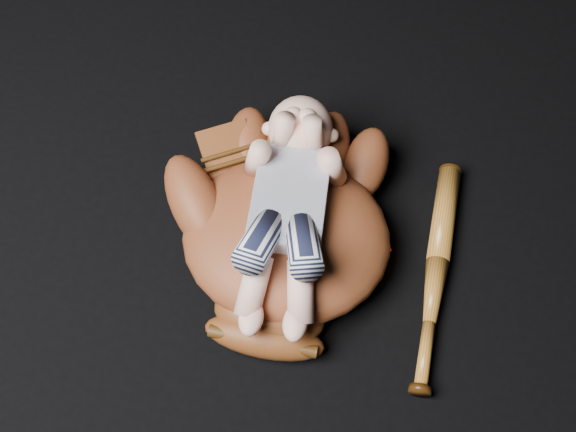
{
  "coord_description": "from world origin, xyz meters",
  "views": [
    {
      "loc": [
        0.16,
        -0.44,
        1.03
      ],
      "look_at": [
        0.08,
        0.11,
        0.08
      ],
      "focal_mm": 45.0,
      "sensor_mm": 36.0,
      "label": 1
    }
  ],
  "objects_px": {
    "baseball_glove": "(286,232)",
    "newborn_baby": "(287,213)",
    "baseball": "(366,248)",
    "baseball_bat": "(436,274)"
  },
  "relations": [
    {
      "from": "newborn_baby",
      "to": "baseball",
      "type": "bearing_deg",
      "value": 3.71
    },
    {
      "from": "newborn_baby",
      "to": "baseball",
      "type": "xyz_separation_m",
      "value": [
        0.12,
        0.01,
        -0.09
      ]
    },
    {
      "from": "newborn_baby",
      "to": "baseball",
      "type": "height_order",
      "value": "newborn_baby"
    },
    {
      "from": "baseball_glove",
      "to": "newborn_baby",
      "type": "distance_m",
      "value": 0.06
    },
    {
      "from": "baseball_glove",
      "to": "newborn_baby",
      "type": "height_order",
      "value": "newborn_baby"
    },
    {
      "from": "baseball_glove",
      "to": "baseball",
      "type": "xyz_separation_m",
      "value": [
        0.12,
        0.01,
        -0.03
      ]
    },
    {
      "from": "newborn_baby",
      "to": "baseball_bat",
      "type": "height_order",
      "value": "newborn_baby"
    },
    {
      "from": "baseball_glove",
      "to": "newborn_baby",
      "type": "relative_size",
      "value": 1.19
    },
    {
      "from": "baseball_glove",
      "to": "newborn_baby",
      "type": "xyz_separation_m",
      "value": [
        0.0,
        -0.0,
        0.06
      ]
    },
    {
      "from": "newborn_baby",
      "to": "baseball_bat",
      "type": "distance_m",
      "value": 0.26
    }
  ]
}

